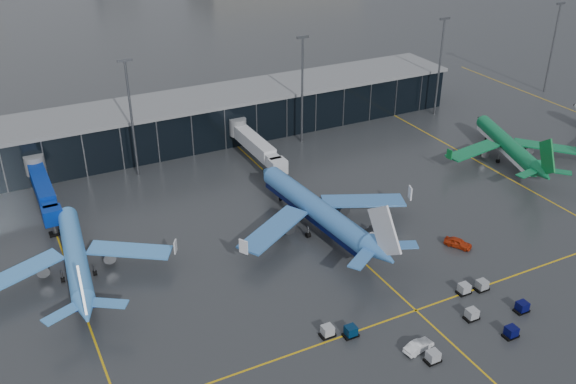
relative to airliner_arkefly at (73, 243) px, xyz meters
name	(u,v)px	position (x,y,z in m)	size (l,w,h in m)	color
ground	(311,276)	(33.77, -18.46, -5.70)	(600.00, 600.00, 0.00)	#282B2D
terminal_pier	(185,121)	(33.77, 43.54, -0.28)	(142.00, 17.00, 10.70)	black
jet_bridges	(43,189)	(-1.23, 24.53, -1.15)	(94.00, 27.50, 7.20)	#595B60
flood_masts	(222,99)	(38.77, 31.54, 8.11)	(203.00, 0.50, 25.50)	#595B60
taxi_lines	(331,232)	(43.77, -7.85, -5.69)	(220.00, 120.00, 0.02)	gold
airliner_arkefly	(73,243)	(0.00, 0.00, 0.00)	(32.56, 37.08, 11.40)	#4593E4
airliner_klm_near	(316,197)	(41.92, -5.30, 0.82)	(37.25, 42.42, 13.04)	#3A76C1
airliner_aer_lingus	(509,136)	(95.23, 1.70, -0.05)	(32.27, 36.75, 11.29)	#0D723F
baggage_carts	(447,318)	(46.12, -37.66, -4.94)	(31.15, 13.61, 1.70)	black
mobile_airstair	(371,236)	(48.96, -13.37, -4.93)	(3.00, 3.68, 3.45)	silver
service_van_red	(458,243)	(61.21, -22.36, -4.88)	(1.94, 4.83, 1.65)	#B52C0D
service_van_white	(419,346)	(38.64, -40.79, -4.93)	(1.63, 4.69, 1.54)	silver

